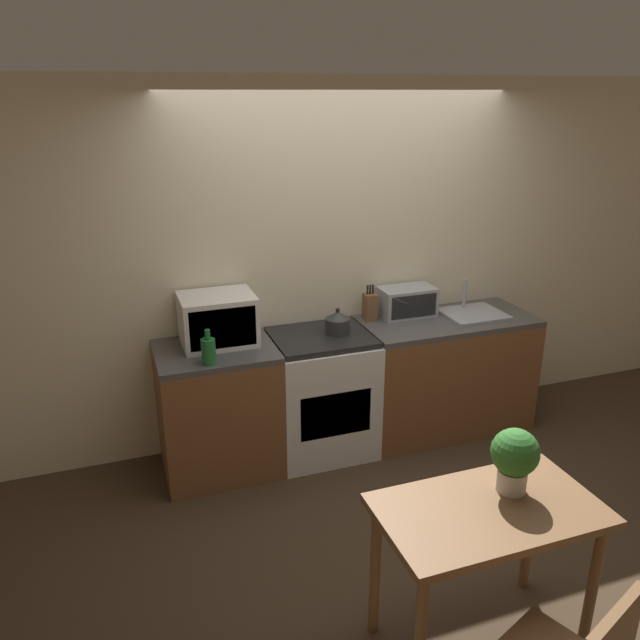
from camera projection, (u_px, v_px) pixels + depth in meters
name	position (u px, v px, depth m)	size (l,w,h in m)	color
ground_plane	(396.00, 496.00, 4.08)	(16.00, 16.00, 0.00)	#3D2D1E
wall_back	(339.00, 264.00, 4.57)	(10.00, 0.06, 2.60)	beige
counter_left_run	(219.00, 409.00, 4.25)	(0.78, 0.62, 0.90)	brown
counter_right_run	(444.00, 373.00, 4.80)	(1.31, 0.62, 0.90)	brown
stove_range	(321.00, 393.00, 4.48)	(0.70, 0.62, 0.90)	silver
kettle	(338.00, 322.00, 4.34)	(0.18, 0.18, 0.18)	#2D2D2D
microwave	(218.00, 319.00, 4.14)	(0.49, 0.38, 0.34)	silver
bottle	(209.00, 351.00, 3.84)	(0.09, 0.09, 0.22)	#1E662D
knife_block	(370.00, 306.00, 4.58)	(0.08, 0.10, 0.27)	brown
toaster_oven	(407.00, 302.00, 4.67)	(0.41, 0.25, 0.22)	#999BA0
sink_basin	(473.00, 313.00, 4.71)	(0.45, 0.39, 0.24)	#999BA0
dining_table	(487.00, 528.00, 2.79)	(1.00, 0.57, 0.76)	brown
potted_plant	(515.00, 457.00, 2.81)	(0.22, 0.22, 0.31)	beige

